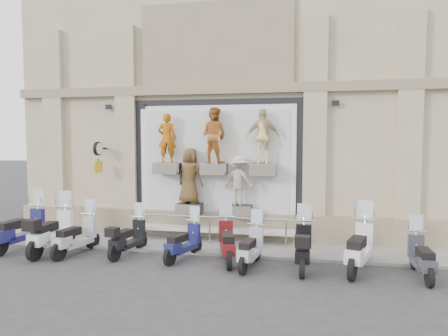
{
  "coord_description": "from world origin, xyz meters",
  "views": [
    {
      "loc": [
        2.78,
        -9.66,
        3.25
      ],
      "look_at": [
        0.46,
        1.9,
        2.41
      ],
      "focal_mm": 32.0,
      "sensor_mm": 36.0,
      "label": 1
    }
  ],
  "objects_px": {
    "clock_sign_bracket": "(98,153)",
    "scooter_j": "(422,248)",
    "scooter_e": "(183,235)",
    "scooter_f": "(227,233)",
    "scooter_b": "(52,223)",
    "guard_rail": "(210,231)",
    "scooter_a": "(21,221)",
    "scooter_i": "(360,238)",
    "scooter_h": "(303,238)",
    "scooter_d": "(128,231)",
    "scooter_g": "(251,240)",
    "scooter_c": "(76,228)"
  },
  "relations": [
    {
      "from": "scooter_i",
      "to": "scooter_c",
      "type": "bearing_deg",
      "value": -161.23
    },
    {
      "from": "scooter_e",
      "to": "scooter_i",
      "type": "xyz_separation_m",
      "value": [
        4.54,
        -0.1,
        0.15
      ]
    },
    {
      "from": "guard_rail",
      "to": "scooter_a",
      "type": "relative_size",
      "value": 2.38
    },
    {
      "from": "scooter_b",
      "to": "scooter_j",
      "type": "distance_m",
      "value": 9.8
    },
    {
      "from": "scooter_c",
      "to": "scooter_h",
      "type": "height_order",
      "value": "scooter_h"
    },
    {
      "from": "scooter_j",
      "to": "scooter_i",
      "type": "bearing_deg",
      "value": 173.06
    },
    {
      "from": "guard_rail",
      "to": "scooter_e",
      "type": "height_order",
      "value": "scooter_e"
    },
    {
      "from": "clock_sign_bracket",
      "to": "scooter_e",
      "type": "distance_m",
      "value": 4.53
    },
    {
      "from": "clock_sign_bracket",
      "to": "scooter_g",
      "type": "height_order",
      "value": "clock_sign_bracket"
    },
    {
      "from": "scooter_d",
      "to": "scooter_j",
      "type": "height_order",
      "value": "scooter_d"
    },
    {
      "from": "scooter_f",
      "to": "scooter_g",
      "type": "xyz_separation_m",
      "value": [
        0.68,
        -0.34,
        -0.07
      ]
    },
    {
      "from": "scooter_c",
      "to": "scooter_i",
      "type": "distance_m",
      "value": 7.65
    },
    {
      "from": "scooter_e",
      "to": "scooter_j",
      "type": "xyz_separation_m",
      "value": [
        5.92,
        -0.27,
        0.01
      ]
    },
    {
      "from": "scooter_c",
      "to": "scooter_i",
      "type": "height_order",
      "value": "scooter_i"
    },
    {
      "from": "scooter_e",
      "to": "scooter_j",
      "type": "distance_m",
      "value": 5.92
    },
    {
      "from": "scooter_f",
      "to": "scooter_h",
      "type": "distance_m",
      "value": 2.0
    },
    {
      "from": "scooter_f",
      "to": "scooter_i",
      "type": "bearing_deg",
      "value": -17.45
    },
    {
      "from": "scooter_e",
      "to": "scooter_g",
      "type": "xyz_separation_m",
      "value": [
        1.87,
        -0.27,
        0.01
      ]
    },
    {
      "from": "scooter_b",
      "to": "scooter_i",
      "type": "bearing_deg",
      "value": 0.48
    },
    {
      "from": "guard_rail",
      "to": "scooter_h",
      "type": "height_order",
      "value": "scooter_h"
    },
    {
      "from": "guard_rail",
      "to": "scooter_f",
      "type": "distance_m",
      "value": 1.63
    },
    {
      "from": "scooter_d",
      "to": "scooter_i",
      "type": "xyz_separation_m",
      "value": [
        6.17,
        -0.18,
        0.14
      ]
    },
    {
      "from": "guard_rail",
      "to": "scooter_g",
      "type": "xyz_separation_m",
      "value": [
        1.48,
        -1.73,
        0.24
      ]
    },
    {
      "from": "scooter_i",
      "to": "guard_rail",
      "type": "bearing_deg",
      "value": 177.98
    },
    {
      "from": "guard_rail",
      "to": "scooter_b",
      "type": "relative_size",
      "value": 2.39
    },
    {
      "from": "guard_rail",
      "to": "scooter_d",
      "type": "relative_size",
      "value": 2.91
    },
    {
      "from": "scooter_h",
      "to": "clock_sign_bracket",
      "type": "bearing_deg",
      "value": 163.87
    },
    {
      "from": "guard_rail",
      "to": "scooter_a",
      "type": "distance_m",
      "value": 5.6
    },
    {
      "from": "clock_sign_bracket",
      "to": "scooter_i",
      "type": "distance_m",
      "value": 8.53
    },
    {
      "from": "clock_sign_bracket",
      "to": "scooter_g",
      "type": "distance_m",
      "value": 6.18
    },
    {
      "from": "scooter_f",
      "to": "scooter_h",
      "type": "xyz_separation_m",
      "value": [
        1.99,
        -0.24,
        0.01
      ]
    },
    {
      "from": "scooter_a",
      "to": "scooter_f",
      "type": "height_order",
      "value": "scooter_a"
    },
    {
      "from": "scooter_a",
      "to": "scooter_f",
      "type": "xyz_separation_m",
      "value": [
        6.2,
        0.05,
        -0.1
      ]
    },
    {
      "from": "scooter_g",
      "to": "scooter_e",
      "type": "bearing_deg",
      "value": -179.26
    },
    {
      "from": "scooter_e",
      "to": "scooter_a",
      "type": "bearing_deg",
      "value": -162.13
    },
    {
      "from": "guard_rail",
      "to": "scooter_f",
      "type": "relative_size",
      "value": 2.68
    },
    {
      "from": "scooter_g",
      "to": "scooter_h",
      "type": "height_order",
      "value": "scooter_h"
    },
    {
      "from": "scooter_a",
      "to": "scooter_h",
      "type": "bearing_deg",
      "value": 7.39
    },
    {
      "from": "scooter_c",
      "to": "scooter_h",
      "type": "relative_size",
      "value": 0.96
    },
    {
      "from": "scooter_c",
      "to": "scooter_d",
      "type": "distance_m",
      "value": 1.5
    },
    {
      "from": "clock_sign_bracket",
      "to": "scooter_j",
      "type": "bearing_deg",
      "value": -13.07
    },
    {
      "from": "scooter_c",
      "to": "scooter_g",
      "type": "bearing_deg",
      "value": 9.26
    },
    {
      "from": "guard_rail",
      "to": "scooter_c",
      "type": "distance_m",
      "value": 3.85
    },
    {
      "from": "scooter_e",
      "to": "guard_rail",
      "type": "bearing_deg",
      "value": 93.26
    },
    {
      "from": "scooter_e",
      "to": "scooter_f",
      "type": "distance_m",
      "value": 1.2
    },
    {
      "from": "guard_rail",
      "to": "scooter_a",
      "type": "bearing_deg",
      "value": -165.1
    },
    {
      "from": "scooter_g",
      "to": "scooter_j",
      "type": "xyz_separation_m",
      "value": [
        4.05,
        0.01,
        -0.0
      ]
    },
    {
      "from": "scooter_d",
      "to": "scooter_g",
      "type": "height_order",
      "value": "scooter_d"
    },
    {
      "from": "scooter_f",
      "to": "scooter_i",
      "type": "height_order",
      "value": "scooter_i"
    },
    {
      "from": "scooter_a",
      "to": "scooter_e",
      "type": "xyz_separation_m",
      "value": [
        5.01,
        -0.02,
        -0.18
      ]
    }
  ]
}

